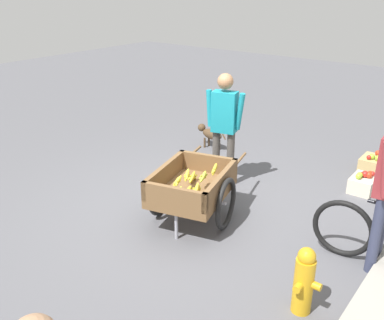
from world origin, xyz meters
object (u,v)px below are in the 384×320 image
object	(u,v)px
vendor_person	(224,120)
apple_crate	(363,183)
fire_hydrant	(304,281)
mixed_fruit_crate	(372,163)
dog	(211,134)
fruit_cart	(192,189)

from	to	relation	value
vendor_person	apple_crate	bearing A→B (deg)	120.27
fire_hydrant	mixed_fruit_crate	size ratio (longest dim) A/B	1.52
dog	fire_hydrant	world-z (taller)	fire_hydrant
dog	vendor_person	bearing A→B (deg)	42.43
vendor_person	mixed_fruit_crate	size ratio (longest dim) A/B	3.72
vendor_person	dog	xyz separation A→B (m)	(-1.08, -0.99, -0.71)
dog	fire_hydrant	distance (m)	4.20
vendor_person	fire_hydrant	size ratio (longest dim) A/B	2.45
vendor_person	fire_hydrant	xyz separation A→B (m)	(1.80, 2.07, -0.65)
apple_crate	mixed_fruit_crate	world-z (taller)	apple_crate
vendor_person	apple_crate	size ratio (longest dim) A/B	3.72
apple_crate	fruit_cart	bearing A→B (deg)	-34.08
dog	apple_crate	world-z (taller)	dog
dog	mixed_fruit_crate	world-z (taller)	dog
mixed_fruit_crate	fruit_cart	bearing A→B (deg)	-24.05
mixed_fruit_crate	fire_hydrant	bearing A→B (deg)	7.17
fruit_cart	fire_hydrant	size ratio (longest dim) A/B	2.67
fire_hydrant	dog	bearing A→B (deg)	-133.27
dog	apple_crate	bearing A→B (deg)	88.46
vendor_person	fire_hydrant	distance (m)	2.81
fire_hydrant	apple_crate	xyz separation A→B (m)	(-2.81, -0.34, -0.21)
fruit_cart	vendor_person	xyz separation A→B (m)	(-1.12, -0.29, 0.55)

